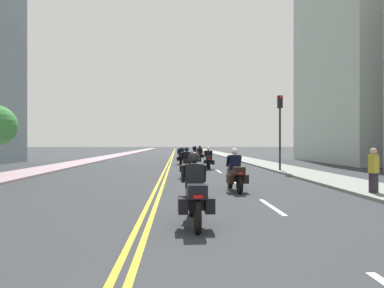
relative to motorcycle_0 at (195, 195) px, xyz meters
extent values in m
plane|color=#2D3133|center=(-1.13, 42.01, -0.67)|extent=(264.00, 264.00, 0.00)
cube|color=#9F8791|center=(-9.37, 42.01, -0.61)|extent=(2.68, 144.00, 0.12)
cube|color=gray|center=(7.11, 42.01, -0.61)|extent=(2.68, 144.00, 0.12)
cube|color=yellow|center=(-1.25, 42.01, -0.67)|extent=(0.12, 132.00, 0.01)
cube|color=yellow|center=(-1.01, 42.01, -0.67)|extent=(0.12, 132.00, 0.01)
cube|color=silver|center=(2.32, 2.01, -0.67)|extent=(0.14, 2.40, 0.01)
cube|color=silver|center=(2.32, 8.01, -0.67)|extent=(0.14, 2.40, 0.01)
cube|color=silver|center=(2.32, 14.01, -0.67)|extent=(0.14, 2.40, 0.01)
cube|color=silver|center=(2.32, 20.01, -0.67)|extent=(0.14, 2.40, 0.01)
cube|color=silver|center=(2.32, 26.01, -0.67)|extent=(0.14, 2.40, 0.01)
cube|color=silver|center=(2.32, 32.01, -0.67)|extent=(0.14, 2.40, 0.01)
cube|color=silver|center=(2.32, 38.01, -0.67)|extent=(0.14, 2.40, 0.01)
cube|color=silver|center=(2.32, 44.01, -0.67)|extent=(0.14, 2.40, 0.01)
cube|color=silver|center=(2.32, 50.01, -0.67)|extent=(0.14, 2.40, 0.01)
cube|color=#A9BCB5|center=(17.08, 23.64, 9.85)|extent=(7.65, 13.98, 21.06)
cylinder|color=black|center=(-0.03, 0.94, -0.34)|extent=(0.12, 0.67, 0.67)
cylinder|color=black|center=(0.02, -0.68, -0.34)|extent=(0.12, 0.67, 0.67)
cube|color=silver|center=(-0.03, 0.94, 0.02)|extent=(0.15, 0.32, 0.04)
cube|color=black|center=(0.00, 0.13, -0.06)|extent=(0.36, 1.24, 0.40)
cube|color=black|center=(0.02, -0.60, 0.16)|extent=(0.41, 0.37, 0.28)
cube|color=red|center=(0.03, -0.79, 0.08)|extent=(0.20, 0.04, 0.06)
cube|color=black|center=(-0.27, -0.37, -0.16)|extent=(0.22, 0.45, 0.32)
cube|color=black|center=(0.29, -0.35, -0.16)|extent=(0.22, 0.45, 0.32)
cube|color=#B2C1CC|center=(-0.02, 0.65, 0.32)|extent=(0.36, 0.13, 0.36)
cube|color=black|center=(0.00, 0.08, 0.41)|extent=(0.41, 0.27, 0.54)
cylinder|color=black|center=(-0.25, 0.22, 0.46)|extent=(0.11, 0.28, 0.45)
cylinder|color=black|center=(0.23, 0.24, 0.46)|extent=(0.11, 0.28, 0.45)
sphere|color=black|center=(0.00, 0.11, 0.82)|extent=(0.26, 0.26, 0.26)
cylinder|color=black|center=(1.78, 6.08, -0.35)|extent=(0.15, 0.65, 0.65)
cylinder|color=black|center=(1.86, 4.44, -0.35)|extent=(0.15, 0.65, 0.65)
cube|color=silver|center=(1.78, 6.08, -0.01)|extent=(0.16, 0.33, 0.04)
cube|color=black|center=(1.82, 5.26, -0.07)|extent=(0.38, 1.26, 0.40)
cube|color=black|center=(1.85, 4.52, 0.15)|extent=(0.42, 0.38, 0.28)
cube|color=red|center=(1.86, 4.33, 0.07)|extent=(0.20, 0.04, 0.06)
cube|color=black|center=(1.56, 4.75, -0.17)|extent=(0.22, 0.45, 0.32)
cube|color=black|center=(2.12, 4.78, -0.17)|extent=(0.22, 0.45, 0.32)
cube|color=#B2C1CC|center=(1.79, 5.78, 0.31)|extent=(0.37, 0.14, 0.36)
cube|color=black|center=(1.82, 5.21, 0.41)|extent=(0.41, 0.28, 0.57)
cylinder|color=black|center=(1.57, 5.35, 0.46)|extent=(0.11, 0.29, 0.45)
cylinder|color=black|center=(2.05, 5.37, 0.46)|extent=(0.11, 0.29, 0.45)
sphere|color=white|center=(1.82, 5.24, 0.84)|extent=(0.26, 0.26, 0.26)
cylinder|color=black|center=(0.10, 10.99, -0.35)|extent=(0.11, 0.66, 0.66)
cylinder|color=black|center=(0.12, 9.53, -0.35)|extent=(0.11, 0.66, 0.66)
cube|color=silver|center=(0.10, 10.99, 0.00)|extent=(0.14, 0.32, 0.04)
cube|color=black|center=(0.11, 10.26, -0.07)|extent=(0.33, 1.11, 0.40)
cube|color=black|center=(0.12, 9.61, 0.15)|extent=(0.40, 0.36, 0.28)
cube|color=red|center=(0.12, 9.42, 0.07)|extent=(0.20, 0.03, 0.06)
cube|color=black|center=(-0.17, 9.82, -0.17)|extent=(0.21, 0.44, 0.32)
cube|color=black|center=(0.39, 9.83, -0.17)|extent=(0.21, 0.44, 0.32)
cube|color=#B2C1CC|center=(0.10, 10.73, 0.31)|extent=(0.36, 0.13, 0.36)
cube|color=black|center=(0.11, 10.21, 0.41)|extent=(0.40, 0.26, 0.56)
cylinder|color=black|center=(-0.13, 10.36, 0.46)|extent=(0.10, 0.28, 0.45)
cylinder|color=black|center=(0.35, 10.36, 0.46)|extent=(0.10, 0.28, 0.45)
sphere|color=black|center=(0.11, 10.24, 0.83)|extent=(0.26, 0.26, 0.26)
cylinder|color=black|center=(1.85, 16.71, -0.35)|extent=(0.14, 0.64, 0.64)
cylinder|color=black|center=(1.82, 15.23, -0.35)|extent=(0.14, 0.64, 0.64)
cube|color=silver|center=(1.85, 16.71, -0.01)|extent=(0.15, 0.32, 0.04)
cube|color=black|center=(1.83, 15.97, -0.07)|extent=(0.34, 1.13, 0.40)
cube|color=black|center=(1.82, 15.30, 0.15)|extent=(0.41, 0.37, 0.28)
cube|color=red|center=(1.81, 15.11, 0.07)|extent=(0.20, 0.03, 0.06)
cube|color=black|center=(1.54, 15.53, -0.17)|extent=(0.21, 0.44, 0.32)
cube|color=black|center=(2.10, 15.52, -0.17)|extent=(0.21, 0.44, 0.32)
cube|color=#B2C1CC|center=(1.84, 16.45, 0.31)|extent=(0.36, 0.13, 0.36)
cube|color=black|center=(1.83, 15.92, 0.38)|extent=(0.41, 0.27, 0.52)
cylinder|color=black|center=(1.59, 16.08, 0.43)|extent=(0.11, 0.28, 0.45)
cylinder|color=black|center=(2.07, 16.07, 0.43)|extent=(0.11, 0.28, 0.45)
sphere|color=white|center=(1.83, 15.95, 0.78)|extent=(0.26, 0.26, 0.26)
cylinder|color=black|center=(-0.13, 21.99, -0.35)|extent=(0.15, 0.65, 0.65)
cylinder|color=black|center=(-0.04, 20.47, -0.35)|extent=(0.15, 0.65, 0.65)
cube|color=silver|center=(-0.13, 21.99, -0.01)|extent=(0.16, 0.33, 0.04)
cube|color=black|center=(-0.09, 21.23, -0.07)|extent=(0.39, 1.17, 0.40)
cube|color=black|center=(-0.05, 20.55, 0.15)|extent=(0.42, 0.38, 0.28)
cube|color=red|center=(-0.04, 20.36, 0.07)|extent=(0.20, 0.04, 0.06)
cube|color=black|center=(-0.34, 20.76, -0.17)|extent=(0.23, 0.45, 0.32)
cube|color=black|center=(0.22, 20.79, -0.17)|extent=(0.23, 0.45, 0.32)
cube|color=#B2C1CC|center=(-0.12, 21.72, 0.31)|extent=(0.37, 0.14, 0.36)
cube|color=black|center=(-0.08, 21.18, 0.40)|extent=(0.41, 0.28, 0.55)
cylinder|color=black|center=(-0.33, 21.32, 0.45)|extent=(0.12, 0.29, 0.45)
cylinder|color=black|center=(0.15, 21.35, 0.45)|extent=(0.12, 0.29, 0.45)
sphere|color=white|center=(-0.09, 21.21, 0.82)|extent=(0.26, 0.26, 0.26)
cylinder|color=black|center=(1.95, 27.44, -0.34)|extent=(0.12, 0.66, 0.66)
cylinder|color=black|center=(1.96, 25.84, -0.34)|extent=(0.12, 0.66, 0.66)
cube|color=silver|center=(1.95, 27.44, 0.01)|extent=(0.14, 0.32, 0.04)
cube|color=black|center=(1.95, 26.64, -0.06)|extent=(0.32, 1.22, 0.40)
cube|color=black|center=(1.96, 25.92, 0.16)|extent=(0.40, 0.36, 0.28)
cube|color=red|center=(1.96, 25.73, 0.08)|extent=(0.20, 0.03, 0.06)
cube|color=black|center=(1.68, 26.16, -0.16)|extent=(0.20, 0.44, 0.32)
cube|color=black|center=(2.24, 26.16, -0.16)|extent=(0.20, 0.44, 0.32)
cube|color=#B2C1CC|center=(1.95, 27.16, 0.32)|extent=(0.36, 0.12, 0.36)
cube|color=black|center=(1.95, 26.59, 0.40)|extent=(0.40, 0.26, 0.53)
cylinder|color=black|center=(1.71, 26.74, 0.45)|extent=(0.10, 0.28, 0.45)
cylinder|color=black|center=(2.19, 26.74, 0.45)|extent=(0.10, 0.28, 0.45)
sphere|color=black|center=(1.95, 26.62, 0.81)|extent=(0.26, 0.26, 0.26)
cylinder|color=black|center=(0.08, 32.75, -0.34)|extent=(0.13, 0.67, 0.66)
cylinder|color=black|center=(0.13, 31.28, -0.34)|extent=(0.13, 0.67, 0.66)
cube|color=silver|center=(0.08, 32.75, 0.01)|extent=(0.15, 0.33, 0.04)
cube|color=black|center=(0.11, 32.02, -0.06)|extent=(0.36, 1.13, 0.40)
cube|color=black|center=(0.13, 31.35, 0.16)|extent=(0.41, 0.37, 0.28)
cube|color=red|center=(0.14, 31.16, 0.08)|extent=(0.20, 0.04, 0.06)
cube|color=black|center=(-0.16, 31.56, -0.16)|extent=(0.22, 0.45, 0.32)
cube|color=black|center=(0.40, 31.59, -0.16)|extent=(0.22, 0.45, 0.32)
cube|color=#B2C1CC|center=(0.09, 32.49, 0.32)|extent=(0.36, 0.14, 0.36)
cube|color=black|center=(0.11, 31.97, 0.40)|extent=(0.41, 0.27, 0.52)
cylinder|color=black|center=(-0.14, 32.11, 0.45)|extent=(0.11, 0.28, 0.45)
cylinder|color=black|center=(0.34, 32.13, 0.45)|extent=(0.11, 0.28, 0.45)
sphere|color=white|center=(0.11, 32.00, 0.79)|extent=(0.26, 0.26, 0.26)
cylinder|color=black|center=(1.98, 38.14, -0.35)|extent=(0.13, 0.65, 0.64)
cylinder|color=black|center=(1.96, 36.53, -0.35)|extent=(0.13, 0.65, 0.64)
cube|color=silver|center=(1.98, 38.14, -0.01)|extent=(0.14, 0.32, 0.04)
cube|color=black|center=(1.97, 37.34, -0.07)|extent=(0.34, 1.23, 0.40)
cube|color=black|center=(1.96, 36.61, 0.15)|extent=(0.41, 0.37, 0.28)
cube|color=red|center=(1.96, 36.42, 0.07)|extent=(0.20, 0.03, 0.06)
cube|color=black|center=(1.68, 36.86, -0.17)|extent=(0.21, 0.44, 0.32)
cube|color=black|center=(2.24, 36.85, -0.17)|extent=(0.21, 0.44, 0.32)
cube|color=#B2C1CC|center=(1.98, 37.85, 0.31)|extent=(0.36, 0.13, 0.36)
cube|color=black|center=(1.97, 37.29, 0.43)|extent=(0.40, 0.27, 0.60)
cylinder|color=black|center=(1.73, 37.44, 0.48)|extent=(0.10, 0.28, 0.45)
cylinder|color=black|center=(2.21, 37.43, 0.48)|extent=(0.10, 0.28, 0.45)
sphere|color=white|center=(1.97, 37.32, 0.87)|extent=(0.26, 0.26, 0.26)
cylinder|color=black|center=(6.16, 13.37, 1.39)|extent=(0.12, 0.12, 4.12)
cube|color=black|center=(6.16, 13.37, 3.80)|extent=(0.28, 0.28, 0.80)
sphere|color=red|center=(6.16, 13.22, 4.08)|extent=(0.18, 0.18, 0.18)
cube|color=#27242D|center=(6.37, 3.73, -0.27)|extent=(0.34, 0.32, 0.80)
cube|color=#A89C2E|center=(6.37, 3.73, 0.44)|extent=(0.42, 0.38, 0.63)
sphere|color=tan|center=(6.37, 3.73, 0.88)|extent=(0.22, 0.22, 0.22)
camera|label=1|loc=(-0.38, -7.26, 1.14)|focal=30.67mm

